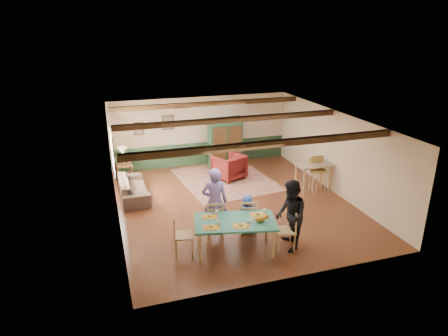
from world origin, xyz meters
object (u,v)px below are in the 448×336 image
object	(u,v)px
dining_chair_far_left	(215,218)
sofa	(133,188)
table_lamp	(123,156)
bar_stool_right	(319,175)
dining_chair_end_left	(184,234)
dining_chair_end_right	(285,230)
dining_table	(235,236)
armoire	(225,143)
counter_table	(313,177)
bar_stool_left	(316,175)
armchair	(229,167)
person_child	(247,214)
person_man	(215,202)
cat	(261,218)
person_woman	(291,216)
dining_chair_far_right	(248,217)
end_table	(124,173)

from	to	relation	value
dining_chair_far_left	sofa	distance (m)	3.71
table_lamp	bar_stool_right	size ratio (longest dim) A/B	0.51
dining_chair_end_left	sofa	size ratio (longest dim) A/B	0.48
dining_chair_far_left	dining_chair_end_right	world-z (taller)	same
dining_table	armoire	world-z (taller)	armoire
sofa	dining_table	bearing A→B (deg)	-154.19
counter_table	bar_stool_left	world-z (taller)	bar_stool_left
counter_table	bar_stool_right	distance (m)	0.24
dining_chair_end_right	armchair	world-z (taller)	dining_chair_end_right
armchair	armoire	bearing A→B (deg)	-124.04
dining_chair_end_right	bar_stool_right	size ratio (longest dim) A/B	0.87
bar_stool_right	armchair	bearing A→B (deg)	143.87
dining_table	dining_chair_end_right	world-z (taller)	dining_chair_end_right
person_child	dining_table	bearing A→B (deg)	63.43
dining_chair_end_right	person_man	bearing A→B (deg)	-117.30
cat	dining_chair_end_left	bearing A→B (deg)	176.63
dining_table	bar_stool_left	bearing A→B (deg)	35.62
dining_table	person_woman	distance (m)	1.45
dining_chair_end_right	table_lamp	bearing A→B (deg)	-136.67
dining_chair_end_right	dining_chair_far_right	bearing A→B (deg)	-133.83
armoire	bar_stool_right	size ratio (longest dim) A/B	1.65
table_lamp	person_woman	bearing A→B (deg)	-58.34
dining_chair_end_right	person_child	world-z (taller)	person_child
table_lamp	armoire	bearing A→B (deg)	4.92
dining_chair_far_left	table_lamp	world-z (taller)	table_lamp
dining_chair_end_left	cat	distance (m)	1.90
cat	bar_stool_right	bearing A→B (deg)	53.45
dining_chair_end_left	cat	bearing A→B (deg)	-93.37
person_man	person_child	world-z (taller)	person_man
dining_chair_far_right	end_table	xyz separation A→B (m)	(-2.83, 4.83, -0.18)
person_man	table_lamp	bearing A→B (deg)	-53.96
dining_chair_end_right	end_table	xyz separation A→B (m)	(-3.47, 5.77, -0.18)
dining_chair_far_right	cat	size ratio (longest dim) A/B	2.64
armoire	end_table	size ratio (longest dim) A/B	2.94
dining_table	bar_stool_right	size ratio (longest dim) A/B	1.64
dining_chair_far_right	bar_stool_right	bearing A→B (deg)	-136.51
dining_chair_end_right	counter_table	world-z (taller)	dining_chair_end_right
dining_chair_end_left	sofa	bearing A→B (deg)	24.73
dining_chair_far_left	armoire	bearing A→B (deg)	-98.28
sofa	table_lamp	distance (m)	1.57
dining_chair_end_left	dining_chair_end_right	distance (m)	2.51
dining_table	counter_table	bearing A→B (deg)	36.91
person_child	armchair	world-z (taller)	person_child
end_table	person_man	bearing A→B (deg)	-66.31
cat	end_table	xyz separation A→B (m)	(-2.80, 5.74, -0.58)
cat	end_table	size ratio (longest dim) A/B	0.58
dining_table	dining_chair_far_left	size ratio (longest dim) A/B	1.89
sofa	counter_table	xyz separation A→B (m)	(5.81, -1.29, 0.17)
person_woman	armoire	world-z (taller)	armoire
dining_chair_end_right	dining_chair_far_left	bearing A→B (deg)	-114.92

